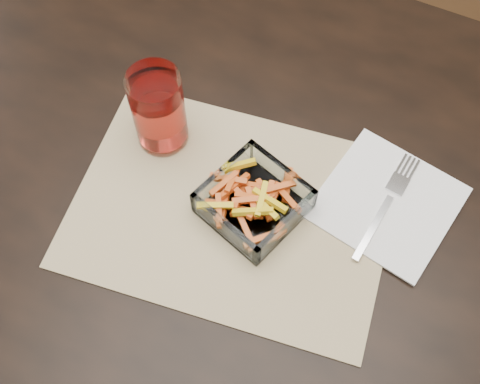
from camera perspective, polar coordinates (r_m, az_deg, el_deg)
name	(u,v)px	position (r m, az deg, el deg)	size (l,w,h in m)	color
dining_table	(249,201)	(0.97, 0.88, -0.91)	(1.60, 0.90, 0.75)	black
placemat	(232,209)	(0.87, -0.79, -1.61)	(0.45, 0.33, 0.00)	tan
glass_bowl	(254,203)	(0.85, 1.32, -1.02)	(0.16, 0.16, 0.05)	white
tumbler	(159,112)	(0.89, -7.71, 7.54)	(0.08, 0.08, 0.14)	white
napkin	(387,202)	(0.90, 13.81, -0.95)	(0.18, 0.18, 0.00)	white
fork	(387,202)	(0.89, 13.79, -0.97)	(0.04, 0.19, 0.00)	silver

